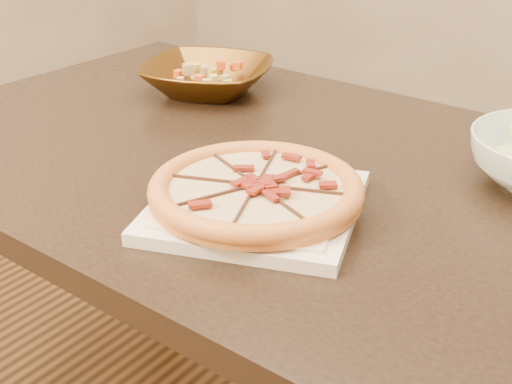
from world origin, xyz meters
TOP-DOWN VIEW (x-y plane):
  - dining_table at (-0.09, -0.08)m, footprint 1.30×0.86m
  - plate at (0.03, -0.25)m, footprint 0.34×0.34m
  - pizza at (0.03, -0.25)m, footprint 0.29×0.29m
  - bronze_bowl at (-0.35, 0.11)m, footprint 0.32×0.32m
  - mixed_dish at (-0.35, 0.11)m, footprint 0.11×0.11m

SIDE VIEW (x-z plane):
  - dining_table at x=-0.09m, z-range 0.26..1.01m
  - plate at x=0.03m, z-range 0.75..0.77m
  - bronze_bowl at x=-0.35m, z-range 0.75..0.81m
  - pizza at x=0.03m, z-range 0.77..0.80m
  - mixed_dish at x=-0.35m, z-range 0.81..0.84m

